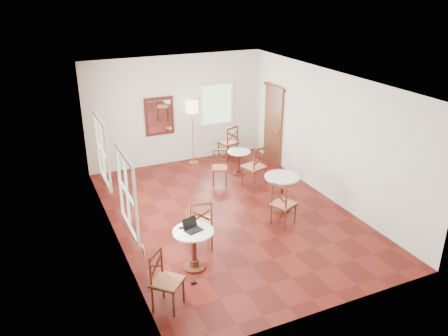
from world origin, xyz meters
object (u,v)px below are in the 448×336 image
object	(u,v)px
cafe_table_mid	(281,189)
chair_back_a	(229,142)
power_adapter	(194,283)
cafe_table_back	(239,160)
chair_mid_a	(255,167)
mouse	(181,228)
laptop	(192,227)
water_glass	(191,222)
chair_back_b	(220,167)
chair_mid_b	(283,204)
cafe_table_near	(194,245)
navy_mug	(191,224)
floor_lamp	(192,111)
chair_near_a	(200,223)
chair_near_b	(166,281)

from	to	relation	value
cafe_table_mid	chair_back_a	xyz separation A→B (m)	(0.25, 3.34, -0.01)
cafe_table_mid	power_adapter	bearing A→B (deg)	-147.96
cafe_table_back	chair_back_a	world-z (taller)	chair_back_a
chair_mid_a	mouse	size ratio (longest dim) A/B	11.37
laptop	water_glass	bearing A→B (deg)	58.64
chair_back_b	water_glass	bearing A→B (deg)	-98.25
laptop	power_adapter	world-z (taller)	laptop
mouse	chair_mid_b	bearing A→B (deg)	13.94
chair_back_b	laptop	bearing A→B (deg)	-97.45
mouse	power_adapter	size ratio (longest dim) A/B	1.08
cafe_table_near	navy_mug	bearing A→B (deg)	81.40
navy_mug	floor_lamp	bearing A→B (deg)	68.89
chair_mid_b	laptop	xyz separation A→B (m)	(-2.28, -0.66, 0.34)
chair_near_a	power_adapter	distance (m)	1.27
cafe_table_near	cafe_table_back	size ratio (longest dim) A/B	1.19
chair_back_b	floor_lamp	distance (m)	1.87
cafe_table_mid	chair_mid_a	bearing A→B (deg)	88.48
chair_back_a	mouse	distance (m)	5.41
chair_near_b	power_adapter	world-z (taller)	chair_near_b
cafe_table_near	cafe_table_back	distance (m)	4.39
cafe_table_back	chair_near_a	distance (m)	3.71
chair_back_b	chair_mid_a	bearing A→B (deg)	-16.88
chair_near_a	mouse	bearing A→B (deg)	53.02
cafe_table_near	chair_near_a	size ratio (longest dim) A/B	0.73
chair_mid_b	mouse	xyz separation A→B (m)	(-2.45, -0.55, 0.30)
chair_near_b	laptop	size ratio (longest dim) A/B	2.79
mouse	floor_lamp	bearing A→B (deg)	68.09
cafe_table_near	navy_mug	size ratio (longest dim) A/B	7.42
chair_mid_a	cafe_table_back	bearing A→B (deg)	-107.11
chair_mid_a	mouse	distance (m)	3.74
laptop	chair_back_a	bearing A→B (deg)	41.78
chair_near_a	water_glass	xyz separation A→B (m)	(-0.32, -0.37, 0.29)
chair_near_b	chair_mid_b	bearing A→B (deg)	-19.10
chair_near_b	mouse	size ratio (longest dim) A/B	10.18
cafe_table_near	chair_mid_a	xyz separation A→B (m)	(2.62, 2.63, 0.07)
cafe_table_near	chair_near_a	xyz separation A→B (m)	(0.35, 0.59, 0.05)
cafe_table_near	chair_mid_b	size ratio (longest dim) A/B	0.79
cafe_table_near	power_adapter	bearing A→B (deg)	-112.68
chair_near_b	cafe_table_mid	bearing A→B (deg)	-13.50
cafe_table_near	laptop	xyz separation A→B (m)	(-0.01, 0.05, 0.34)
cafe_table_near	cafe_table_back	world-z (taller)	cafe_table_near
cafe_table_near	chair_back_a	xyz separation A→B (m)	(2.84, 4.64, 0.03)
cafe_table_near	water_glass	distance (m)	0.41
navy_mug	water_glass	xyz separation A→B (m)	(0.01, 0.04, 0.01)
cafe_table_near	cafe_table_mid	distance (m)	2.90
cafe_table_back	chair_back_a	xyz separation A→B (m)	(0.22, 1.12, 0.10)
cafe_table_near	chair_mid_b	xyz separation A→B (m)	(2.27, 0.71, 0.01)
navy_mug	chair_near_a	bearing A→B (deg)	51.52
cafe_table_near	chair_back_a	size ratio (longest dim) A/B	0.76
cafe_table_mid	navy_mug	world-z (taller)	navy_mug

